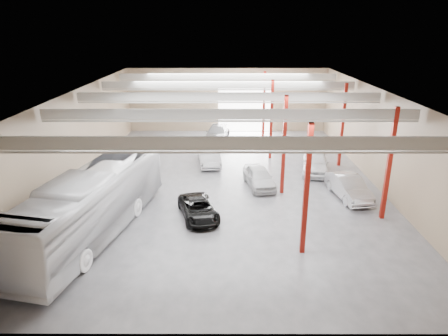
{
  "coord_description": "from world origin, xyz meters",
  "views": [
    {
      "loc": [
        -0.29,
        -28.44,
        11.27
      ],
      "look_at": [
        -0.34,
        -2.93,
        2.2
      ],
      "focal_mm": 32.0,
      "sensor_mm": 36.0,
      "label": 1
    }
  ],
  "objects_px": {
    "black_sedan": "(198,209)",
    "car_row_c": "(217,133)",
    "coach_bus": "(92,204)",
    "car_right_far": "(315,162)",
    "car_right_near": "(349,187)",
    "car_row_a": "(259,177)",
    "car_row_b": "(209,155)"
  },
  "relations": [
    {
      "from": "black_sedan",
      "to": "car_row_c",
      "type": "height_order",
      "value": "car_row_c"
    },
    {
      "from": "coach_bus",
      "to": "car_right_far",
      "type": "xyz_separation_m",
      "value": [
        14.83,
        10.35,
        -1.02
      ]
    },
    {
      "from": "black_sedan",
      "to": "car_right_far",
      "type": "height_order",
      "value": "car_right_far"
    },
    {
      "from": "black_sedan",
      "to": "car_right_near",
      "type": "relative_size",
      "value": 0.92
    },
    {
      "from": "car_row_a",
      "to": "car_row_c",
      "type": "distance_m",
      "value": 13.23
    },
    {
      "from": "coach_bus",
      "to": "car_right_far",
      "type": "height_order",
      "value": "coach_bus"
    },
    {
      "from": "car_row_a",
      "to": "car_right_near",
      "type": "height_order",
      "value": "car_right_near"
    },
    {
      "from": "car_row_b",
      "to": "car_row_c",
      "type": "xyz_separation_m",
      "value": [
        0.6,
        7.6,
        -0.04
      ]
    },
    {
      "from": "black_sedan",
      "to": "car_row_c",
      "type": "distance_m",
      "value": 18.02
    },
    {
      "from": "car_row_c",
      "to": "car_right_far",
      "type": "relative_size",
      "value": 1.07
    },
    {
      "from": "car_right_near",
      "to": "car_row_c",
      "type": "bearing_deg",
      "value": 113.64
    },
    {
      "from": "car_row_b",
      "to": "car_right_near",
      "type": "height_order",
      "value": "car_row_b"
    },
    {
      "from": "car_right_far",
      "to": "car_right_near",
      "type": "bearing_deg",
      "value": -65.56
    },
    {
      "from": "coach_bus",
      "to": "car_row_a",
      "type": "height_order",
      "value": "coach_bus"
    },
    {
      "from": "coach_bus",
      "to": "car_right_near",
      "type": "height_order",
      "value": "coach_bus"
    },
    {
      "from": "car_row_c",
      "to": "car_right_far",
      "type": "xyz_separation_m",
      "value": [
        8.16,
        -9.65,
        0.08
      ]
    },
    {
      "from": "car_row_b",
      "to": "car_right_near",
      "type": "relative_size",
      "value": 1.04
    },
    {
      "from": "coach_bus",
      "to": "car_row_a",
      "type": "distance_m",
      "value": 12.37
    },
    {
      "from": "car_row_a",
      "to": "car_right_far",
      "type": "bearing_deg",
      "value": 22.59
    },
    {
      "from": "coach_bus",
      "to": "car_right_far",
      "type": "bearing_deg",
      "value": 46.85
    },
    {
      "from": "black_sedan",
      "to": "car_right_near",
      "type": "height_order",
      "value": "car_right_near"
    },
    {
      "from": "car_row_c",
      "to": "black_sedan",
      "type": "bearing_deg",
      "value": -84.77
    },
    {
      "from": "car_row_a",
      "to": "car_row_b",
      "type": "distance_m",
      "value": 6.52
    },
    {
      "from": "black_sedan",
      "to": "car_row_b",
      "type": "bearing_deg",
      "value": 73.1
    },
    {
      "from": "car_row_c",
      "to": "car_right_near",
      "type": "height_order",
      "value": "car_right_near"
    },
    {
      "from": "car_row_c",
      "to": "car_right_near",
      "type": "xyz_separation_m",
      "value": [
        9.37,
        -14.85,
        0.01
      ]
    },
    {
      "from": "black_sedan",
      "to": "coach_bus",
      "type": "bearing_deg",
      "value": -176.54
    },
    {
      "from": "coach_bus",
      "to": "car_row_c",
      "type": "relative_size",
      "value": 2.51
    },
    {
      "from": "car_row_b",
      "to": "black_sedan",
      "type": "bearing_deg",
      "value": -98.98
    },
    {
      "from": "coach_bus",
      "to": "black_sedan",
      "type": "height_order",
      "value": "coach_bus"
    },
    {
      "from": "car_row_a",
      "to": "car_right_far",
      "type": "distance_m",
      "value": 5.77
    },
    {
      "from": "black_sedan",
      "to": "car_right_far",
      "type": "relative_size",
      "value": 0.88
    }
  ]
}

